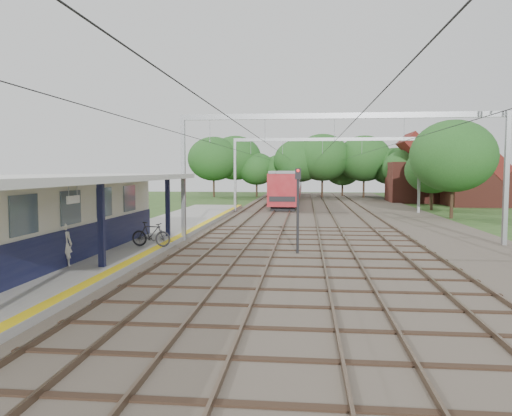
{
  "coord_description": "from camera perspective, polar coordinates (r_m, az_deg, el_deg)",
  "views": [
    {
      "loc": [
        1.74,
        -11.89,
        3.97
      ],
      "look_at": [
        -1.42,
        19.37,
        1.6
      ],
      "focal_mm": 35.0,
      "sensor_mm": 36.0,
      "label": 1
    }
  ],
  "objects": [
    {
      "name": "yellow_stripe",
      "position": [
        27.06,
        -9.27,
        -3.42
      ],
      "size": [
        0.45,
        52.0,
        0.01
      ],
      "primitive_type": "cube",
      "color": "yellow",
      "rests_on": "platform"
    },
    {
      "name": "canopy",
      "position": [
        20.26,
        -22.25,
        3.07
      ],
      "size": [
        6.4,
        20.0,
        3.44
      ],
      "color": "#13163C",
      "rests_on": "platform"
    },
    {
      "name": "tree_band",
      "position": [
        69.05,
        7.55,
        5.06
      ],
      "size": [
        31.72,
        30.88,
        8.82
      ],
      "color": "#382619",
      "rests_on": "ground"
    },
    {
      "name": "house_near",
      "position": [
        61.02,
        24.21,
        3.01
      ],
      "size": [
        7.0,
        6.12,
        7.89
      ],
      "color": "brown",
      "rests_on": "ground"
    },
    {
      "name": "house_far",
      "position": [
        65.47,
        18.39,
        3.45
      ],
      "size": [
        8.0,
        6.12,
        8.66
      ],
      "color": "brown",
      "rests_on": "ground"
    },
    {
      "name": "signal_post",
      "position": [
        23.23,
        4.8,
        0.67
      ],
      "size": [
        0.28,
        0.25,
        4.07
      ],
      "rotation": [
        0.0,
        0.0,
        0.02
      ],
      "color": "black",
      "rests_on": "ground"
    },
    {
      "name": "train",
      "position": [
        64.77,
        3.8,
        2.68
      ],
      "size": [
        2.92,
        36.33,
        3.83
      ],
      "color": "black",
      "rests_on": "ballast_bed"
    },
    {
      "name": "ballast_bed",
      "position": [
        42.13,
        8.83,
        -1.08
      ],
      "size": [
        18.0,
        90.0,
        0.1
      ],
      "primitive_type": "cube",
      "color": "#473D33",
      "rests_on": "ground"
    },
    {
      "name": "platform",
      "position": [
        27.75,
        -13.76,
        -3.67
      ],
      "size": [
        5.0,
        52.0,
        0.35
      ],
      "primitive_type": "cube",
      "color": "gray",
      "rests_on": "ground"
    },
    {
      "name": "rail_tracks",
      "position": [
        42.06,
        5.43,
        -0.88
      ],
      "size": [
        11.8,
        88.0,
        0.15
      ],
      "color": "brown",
      "rests_on": "ballast_bed"
    },
    {
      "name": "ground",
      "position": [
        12.65,
        -2.49,
        -13.97
      ],
      "size": [
        160.0,
        160.0,
        0.0
      ],
      "primitive_type": "plane",
      "color": "#2D4C1E",
      "rests_on": "ground"
    },
    {
      "name": "station_building",
      "position": [
        21.75,
        -23.47,
        -1.12
      ],
      "size": [
        3.41,
        18.0,
        3.4
      ],
      "color": "beige",
      "rests_on": "platform"
    },
    {
      "name": "person",
      "position": [
        20.21,
        -21.11,
        -3.91
      ],
      "size": [
        0.69,
        0.55,
        1.66
      ],
      "primitive_type": "imported",
      "rotation": [
        0.0,
        0.0,
        3.43
      ],
      "color": "white",
      "rests_on": "platform"
    },
    {
      "name": "catenary_system",
      "position": [
        37.24,
        8.36,
        6.64
      ],
      "size": [
        17.22,
        88.0,
        7.0
      ],
      "color": "gray",
      "rests_on": "ground"
    },
    {
      "name": "bicycle",
      "position": [
        24.25,
        -11.91,
        -2.95
      ],
      "size": [
        2.02,
        0.81,
        1.18
      ],
      "primitive_type": "imported",
      "rotation": [
        0.0,
        0.0,
        1.44
      ],
      "color": "black",
      "rests_on": "platform"
    }
  ]
}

